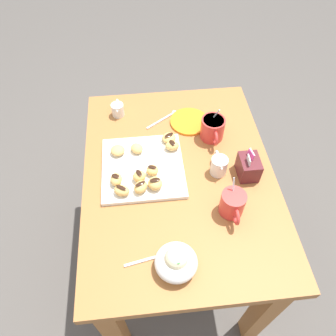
{
  "coord_description": "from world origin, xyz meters",
  "views": [
    {
      "loc": [
        0.71,
        -0.11,
        1.67
      ],
      "look_at": [
        -0.01,
        -0.04,
        0.74
      ],
      "focal_mm": 34.51,
      "sensor_mm": 36.0,
      "label": 1
    }
  ],
  "objects": [
    {
      "name": "loose_spoon_near_saucer",
      "position": [
        -0.3,
        -0.02,
        0.72
      ],
      "size": [
        0.1,
        0.14,
        0.01
      ],
      "color": "silver",
      "rests_on": "dining_table"
    },
    {
      "name": "beignet_5",
      "position": [
        -0.11,
        -0.15,
        0.75
      ],
      "size": [
        0.06,
        0.06,
        0.03
      ],
      "primitive_type": "ellipsoid",
      "rotation": [
        0.0,
        0.0,
        5.25
      ],
      "color": "#E5B260",
      "rests_on": "pastry_plate_square"
    },
    {
      "name": "chocolate_drizzle_7",
      "position": [
        0.0,
        -0.1,
        0.77
      ],
      "size": [
        0.03,
        0.03,
        0.0
      ],
      "primitive_type": "ellipsoid",
      "rotation": [
        0.0,
        0.0,
        4.35
      ],
      "color": "black",
      "rests_on": "beignet_7"
    },
    {
      "name": "chocolate_sauce_pitcher",
      "position": [
        -0.34,
        -0.22,
        0.75
      ],
      "size": [
        0.09,
        0.05,
        0.06
      ],
      "color": "silver",
      "rests_on": "dining_table"
    },
    {
      "name": "beignet_7",
      "position": [
        0.0,
        -0.1,
        0.75
      ],
      "size": [
        0.05,
        0.05,
        0.03
      ],
      "primitive_type": "ellipsoid",
      "rotation": [
        0.0,
        0.0,
        4.47
      ],
      "color": "#E5B260",
      "rests_on": "pastry_plate_square"
    },
    {
      "name": "saucer_orange_left",
      "position": [
        -0.26,
        0.08,
        0.72
      ],
      "size": [
        0.16,
        0.16,
        0.01
      ],
      "primitive_type": "cylinder",
      "color": "orange",
      "rests_on": "dining_table"
    },
    {
      "name": "beignet_2",
      "position": [
        0.02,
        -0.15,
        0.75
      ],
      "size": [
        0.06,
        0.06,
        0.04
      ],
      "primitive_type": "ellipsoid",
      "rotation": [
        0.0,
        0.0,
        3.79
      ],
      "color": "#E5B260",
      "rests_on": "pastry_plate_square"
    },
    {
      "name": "ice_cream_bowl",
      "position": [
        0.35,
        -0.05,
        0.76
      ],
      "size": [
        0.13,
        0.13,
        0.09
      ],
      "color": "silver",
      "rests_on": "dining_table"
    },
    {
      "name": "cream_pitcher_white",
      "position": [
        0.01,
        0.14,
        0.76
      ],
      "size": [
        0.1,
        0.06,
        0.07
      ],
      "color": "silver",
      "rests_on": "dining_table"
    },
    {
      "name": "beignet_9",
      "position": [
        -0.11,
        -0.22,
        0.75
      ],
      "size": [
        0.07,
        0.07,
        0.03
      ],
      "primitive_type": "ellipsoid",
      "rotation": [
        0.0,
        0.0,
        3.52
      ],
      "color": "#E5B260",
      "rests_on": "pastry_plate_square"
    },
    {
      "name": "dining_table",
      "position": [
        0.0,
        0.0,
        0.57
      ],
      "size": [
        0.94,
        0.7,
        0.72
      ],
      "color": "#A36633",
      "rests_on": "ground_plane"
    },
    {
      "name": "chocolate_drizzle_8",
      "position": [
        -0.11,
        -0.01,
        0.77
      ],
      "size": [
        0.03,
        0.03,
        0.0
      ],
      "primitive_type": "ellipsoid",
      "rotation": [
        0.0,
        0.0,
        0.47
      ],
      "color": "black",
      "rests_on": "beignet_8"
    },
    {
      "name": "ground_plane",
      "position": [
        0.0,
        0.0,
        0.0
      ],
      "size": [
        8.0,
        8.0,
        0.0
      ],
      "primitive_type": "plane",
      "color": "#514C47"
    },
    {
      "name": "beignet_1",
      "position": [
        0.08,
        -0.21,
        0.75
      ],
      "size": [
        0.06,
        0.07,
        0.03
      ],
      "primitive_type": "ellipsoid",
      "rotation": [
        0.0,
        0.0,
        1.24
      ],
      "color": "#E5B260",
      "rests_on": "pastry_plate_square"
    },
    {
      "name": "beignet_6",
      "position": [
        0.07,
        -0.14,
        0.75
      ],
      "size": [
        0.07,
        0.07,
        0.04
      ],
      "primitive_type": "ellipsoid",
      "rotation": [
        0.0,
        0.0,
        5.62
      ],
      "color": "#E5B260",
      "rests_on": "pastry_plate_square"
    },
    {
      "name": "sugar_caddy",
      "position": [
        0.03,
        0.25,
        0.76
      ],
      "size": [
        0.09,
        0.07,
        0.11
      ],
      "color": "#561E23",
      "rests_on": "dining_table"
    },
    {
      "name": "chocolate_drizzle_3",
      "position": [
        0.06,
        -0.09,
        0.77
      ],
      "size": [
        0.02,
        0.04,
        0.0
      ],
      "primitive_type": "ellipsoid",
      "rotation": [
        0.0,
        0.0,
        1.7
      ],
      "color": "black",
      "rests_on": "beignet_3"
    },
    {
      "name": "loose_spoon_by_plate",
      "position": [
        0.31,
        -0.11,
        0.72
      ],
      "size": [
        0.05,
        0.16,
        0.01
      ],
      "color": "silver",
      "rests_on": "dining_table"
    },
    {
      "name": "chocolate_drizzle_0",
      "position": [
        0.03,
        -0.23,
        0.77
      ],
      "size": [
        0.03,
        0.03,
        0.0
      ],
      "primitive_type": "ellipsoid",
      "rotation": [
        0.0,
        0.0,
        4.21
      ],
      "color": "black",
      "rests_on": "beignet_0"
    },
    {
      "name": "beignet_4",
      "position": [
        -0.15,
        -0.02,
        0.75
      ],
      "size": [
        0.08,
        0.08,
        0.03
      ],
      "primitive_type": "ellipsoid",
      "rotation": [
        0.0,
        0.0,
        5.46
      ],
      "color": "#E5B260",
      "rests_on": "pastry_plate_square"
    },
    {
      "name": "chocolate_drizzle_2",
      "position": [
        0.02,
        -0.15,
        0.77
      ],
      "size": [
        0.03,
        0.03,
        0.0
      ],
      "primitive_type": "ellipsoid",
      "rotation": [
        0.0,
        0.0,
        3.57
      ],
      "color": "black",
      "rests_on": "beignet_2"
    },
    {
      "name": "coffee_mug_red_right",
      "position": [
        0.18,
        0.15,
        0.77
      ],
      "size": [
        0.12,
        0.08,
        0.14
      ],
      "color": "red",
      "rests_on": "dining_table"
    },
    {
      "name": "coffee_mug_red_left",
      "position": [
        -0.17,
        0.15,
        0.77
      ],
      "size": [
        0.13,
        0.09,
        0.14
      ],
      "color": "red",
      "rests_on": "dining_table"
    },
    {
      "name": "chocolate_drizzle_4",
      "position": [
        -0.15,
        -0.02,
        0.76
      ],
      "size": [
        0.04,
        0.04,
        0.0
      ],
      "primitive_type": "ellipsoid",
      "rotation": [
        0.0,
        0.0,
        5.26
      ],
      "color": "black",
      "rests_on": "beignet_4"
    },
    {
      "name": "beignet_3",
      "position": [
        0.06,
        -0.09,
        0.75
      ],
      "size": [
        0.06,
        0.05,
        0.04
      ],
      "primitive_type": "ellipsoid",
      "rotation": [
        0.0,
        0.0,
        1.63
      ],
      "color": "#E5B260",
      "rests_on": "pastry_plate_square"
    },
    {
      "name": "pastry_plate_square",
      "position": [
        -0.04,
        -0.13,
        0.72
      ],
      "size": [
        0.3,
        0.3,
        0.02
      ],
      "primitive_type": "cube",
      "color": "silver",
      "rests_on": "dining_table"
    },
    {
      "name": "beignet_0",
      "position": [
        0.03,
        -0.23,
        0.75
      ],
      "size": [
        0.06,
        0.05,
        0.04
      ],
      "primitive_type": "ellipsoid",
      "rotation": [
        0.0,
        0.0,
        4.56
      ],
      "color": "#E5B260",
      "rests_on": "pastry_plate_square"
    },
    {
      "name": "chocolate_drizzle_6",
      "position": [
        0.07,
        -0.14,
        0.77
      ],
      "size": [
        0.03,
        0.04,
        0.0
      ],
      "primitive_type": "ellipsoid",
      "rotation": [
        0.0,
        0.0,
        5.19
      ],
      "color": "black",
      "rests_on": "beignet_6"
    },
    {
      "name": "chocolate_drizzle_1",
      "position": [
        0.08,
        -0.21,
        0.77
      ],
      "size": [
        0.03,
        0.04,
        0.0
      ],
      "primitive_type": "ellipsoid",
      "rotation": [
        0.0,
        0.0,
        1.0
      ],
      "color": "black",
      "rests_on": "beignet_1"
    },
    {
      "name": "beignet_8",
      "position": [
        -0.11,
        -0.01,
        0.75
      ],
      "size": [
        0.04,
        0.05,
        0.03
      ],
      "primitive_type": "ellipsoid",
      "rotation": [
        0.0,
        0.0,
        0.01
      ],
      "color": "#E5B260",
      "rests_on": "pastry_plate_square"
    }
  ]
}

